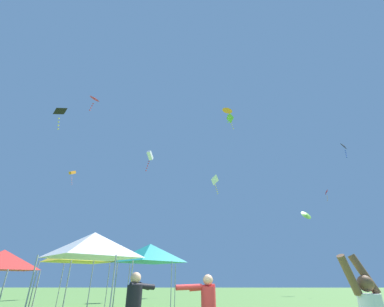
{
  "coord_description": "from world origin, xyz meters",
  "views": [
    {
      "loc": [
        -0.2,
        -5.45,
        1.59
      ],
      "look_at": [
        -0.42,
        17.15,
        12.61
      ],
      "focal_mm": 24.26,
      "sensor_mm": 36.0,
      "label": 1
    }
  ],
  "objects_px": {
    "canopy_tent_white": "(93,245)",
    "kite_red_diamond": "(326,193)",
    "kite_white_box": "(150,156)",
    "kite_orange_delta": "(227,111)",
    "canopy_tent_red": "(2,260)",
    "canopy_tent_yellow": "(80,253)",
    "canopy_tent_teal": "(150,253)",
    "kite_lime_delta": "(306,215)",
    "kite_red_delta": "(95,99)",
    "kite_black_diamond": "(60,112)",
    "person_watcher_black": "(134,307)",
    "kite_white_diamond": "(215,181)",
    "kite_black_delta": "(344,146)",
    "kite_lime_diamond": "(230,119)",
    "kite_orange_box": "(72,173)"
  },
  "relations": [
    {
      "from": "canopy_tent_red",
      "to": "kite_orange_delta",
      "type": "xyz_separation_m",
      "value": [
        12.27,
        12.12,
        16.48
      ]
    },
    {
      "from": "canopy_tent_red",
      "to": "kite_red_delta",
      "type": "xyz_separation_m",
      "value": [
        -2.4,
        10.53,
        17.01
      ]
    },
    {
      "from": "canopy_tent_white",
      "to": "kite_lime_diamond",
      "type": "bearing_deg",
      "value": 64.75
    },
    {
      "from": "canopy_tent_red",
      "to": "canopy_tent_white",
      "type": "xyz_separation_m",
      "value": [
        4.14,
        -0.58,
        0.55
      ]
    },
    {
      "from": "canopy_tent_teal",
      "to": "kite_white_box",
      "type": "distance_m",
      "value": 20.92
    },
    {
      "from": "kite_red_delta",
      "to": "kite_black_delta",
      "type": "bearing_deg",
      "value": -10.88
    },
    {
      "from": "kite_red_delta",
      "to": "kite_lime_delta",
      "type": "bearing_deg",
      "value": 25.24
    },
    {
      "from": "kite_red_diamond",
      "to": "canopy_tent_teal",
      "type": "bearing_deg",
      "value": -141.95
    },
    {
      "from": "canopy_tent_white",
      "to": "kite_white_diamond",
      "type": "relative_size",
      "value": 1.4
    },
    {
      "from": "kite_white_box",
      "to": "kite_black_delta",
      "type": "bearing_deg",
      "value": -38.03
    },
    {
      "from": "kite_white_box",
      "to": "kite_black_diamond",
      "type": "bearing_deg",
      "value": -124.44
    },
    {
      "from": "canopy_tent_red",
      "to": "kite_white_box",
      "type": "xyz_separation_m",
      "value": [
        2.29,
        20.3,
        14.69
      ]
    },
    {
      "from": "kite_white_diamond",
      "to": "canopy_tent_teal",
      "type": "bearing_deg",
      "value": -109.23
    },
    {
      "from": "person_watcher_black",
      "to": "kite_white_diamond",
      "type": "bearing_deg",
      "value": 81.22
    },
    {
      "from": "kite_white_box",
      "to": "kite_red_delta",
      "type": "xyz_separation_m",
      "value": [
        -4.69,
        -9.77,
        2.32
      ]
    },
    {
      "from": "person_watcher_black",
      "to": "kite_red_delta",
      "type": "height_order",
      "value": "kite_red_delta"
    },
    {
      "from": "canopy_tent_white",
      "to": "kite_orange_delta",
      "type": "bearing_deg",
      "value": 57.38
    },
    {
      "from": "canopy_tent_white",
      "to": "kite_white_diamond",
      "type": "bearing_deg",
      "value": 71.85
    },
    {
      "from": "kite_white_diamond",
      "to": "kite_lime_delta",
      "type": "bearing_deg",
      "value": 7.36
    },
    {
      "from": "kite_white_box",
      "to": "kite_orange_delta",
      "type": "distance_m",
      "value": 13.02
    },
    {
      "from": "canopy_tent_white",
      "to": "kite_red_delta",
      "type": "distance_m",
      "value": 20.9
    },
    {
      "from": "kite_black_diamond",
      "to": "kite_orange_delta",
      "type": "relative_size",
      "value": 1.05
    },
    {
      "from": "canopy_tent_yellow",
      "to": "kite_lime_delta",
      "type": "bearing_deg",
      "value": 38.64
    },
    {
      "from": "kite_black_diamond",
      "to": "kite_red_delta",
      "type": "bearing_deg",
      "value": 21.51
    },
    {
      "from": "canopy_tent_white",
      "to": "kite_black_diamond",
      "type": "distance_m",
      "value": 19.55
    },
    {
      "from": "kite_lime_delta",
      "to": "kite_white_diamond",
      "type": "bearing_deg",
      "value": -172.64
    },
    {
      "from": "canopy_tent_white",
      "to": "kite_red_diamond",
      "type": "distance_m",
      "value": 31.81
    },
    {
      "from": "canopy_tent_teal",
      "to": "kite_red_diamond",
      "type": "bearing_deg",
      "value": 38.05
    },
    {
      "from": "canopy_tent_white",
      "to": "person_watcher_black",
      "type": "bearing_deg",
      "value": -59.07
    },
    {
      "from": "kite_red_delta",
      "to": "kite_black_diamond",
      "type": "bearing_deg",
      "value": -158.49
    },
    {
      "from": "kite_lime_diamond",
      "to": "kite_red_delta",
      "type": "distance_m",
      "value": 19.12
    },
    {
      "from": "kite_black_delta",
      "to": "kite_red_delta",
      "type": "distance_m",
      "value": 24.63
    },
    {
      "from": "canopy_tent_teal",
      "to": "kite_lime_diamond",
      "type": "height_order",
      "value": "kite_lime_diamond"
    },
    {
      "from": "kite_lime_diamond",
      "to": "kite_white_diamond",
      "type": "xyz_separation_m",
      "value": [
        -2.58,
        1.14,
        -9.26
      ]
    },
    {
      "from": "kite_red_delta",
      "to": "kite_orange_delta",
      "type": "bearing_deg",
      "value": 6.2
    },
    {
      "from": "kite_orange_delta",
      "to": "kite_lime_diamond",
      "type": "bearing_deg",
      "value": 78.71
    },
    {
      "from": "canopy_tent_yellow",
      "to": "kite_orange_box",
      "type": "distance_m",
      "value": 21.95
    },
    {
      "from": "canopy_tent_yellow",
      "to": "kite_red_delta",
      "type": "xyz_separation_m",
      "value": [
        -3.68,
        5.54,
        16.28
      ]
    },
    {
      "from": "kite_black_diamond",
      "to": "kite_red_delta",
      "type": "height_order",
      "value": "kite_red_delta"
    },
    {
      "from": "kite_black_diamond",
      "to": "kite_white_diamond",
      "type": "xyz_separation_m",
      "value": [
        16.41,
        11.69,
        -3.24
      ]
    },
    {
      "from": "canopy_tent_red",
      "to": "kite_lime_diamond",
      "type": "relative_size",
      "value": 1.15
    },
    {
      "from": "kite_lime_diamond",
      "to": "kite_lime_delta",
      "type": "xyz_separation_m",
      "value": [
        9.6,
        2.72,
        -13.52
      ]
    },
    {
      "from": "canopy_tent_yellow",
      "to": "kite_red_delta",
      "type": "bearing_deg",
      "value": 123.6
    },
    {
      "from": "kite_white_box",
      "to": "kite_lime_delta",
      "type": "xyz_separation_m",
      "value": [
        21.15,
        2.41,
        -7.66
      ]
    },
    {
      "from": "canopy_tent_red",
      "to": "kite_black_delta",
      "type": "distance_m",
      "value": 23.01
    },
    {
      "from": "kite_white_box",
      "to": "kite_orange_delta",
      "type": "xyz_separation_m",
      "value": [
        9.97,
        -8.18,
        1.78
      ]
    },
    {
      "from": "canopy_tent_yellow",
      "to": "kite_black_diamond",
      "type": "xyz_separation_m",
      "value": [
        -6.43,
        4.45,
        13.8
      ]
    },
    {
      "from": "canopy_tent_yellow",
      "to": "canopy_tent_red",
      "type": "bearing_deg",
      "value": -104.41
    },
    {
      "from": "kite_black_delta",
      "to": "kite_lime_diamond",
      "type": "bearing_deg",
      "value": 115.3
    },
    {
      "from": "canopy_tent_teal",
      "to": "kite_white_diamond",
      "type": "xyz_separation_m",
      "value": [
        5.59,
        16.03,
        10.58
      ]
    }
  ]
}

